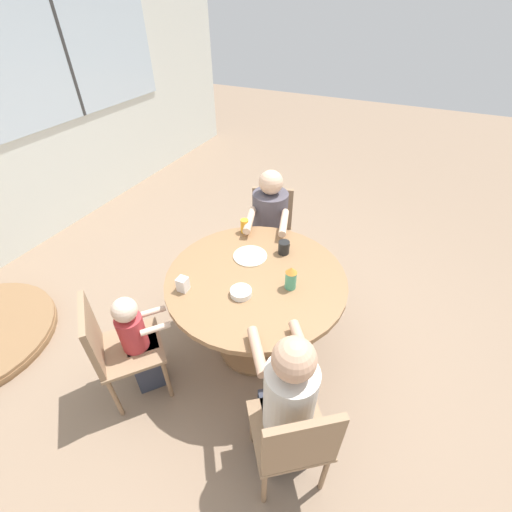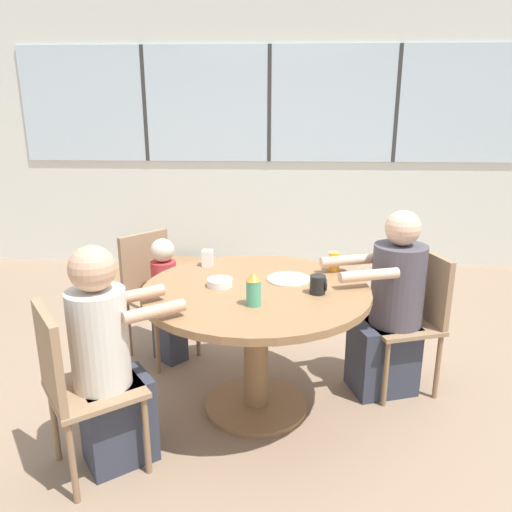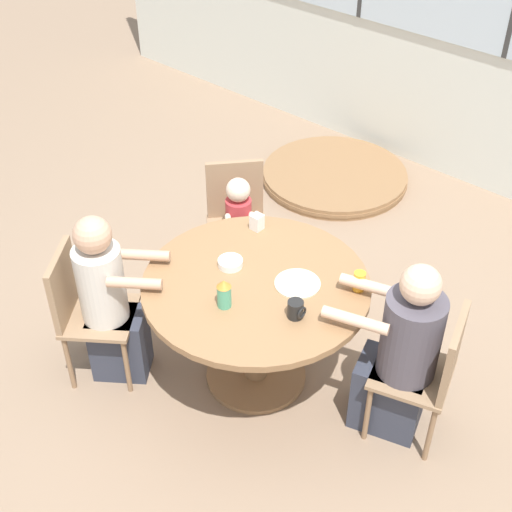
# 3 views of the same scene
# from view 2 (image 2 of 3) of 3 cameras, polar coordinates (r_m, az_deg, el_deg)

# --- Properties ---
(ground_plane) EXTENTS (16.00, 16.00, 0.00)m
(ground_plane) POSITION_cam_2_polar(r_m,az_deg,el_deg) (3.07, 0.00, -16.82)
(ground_plane) COLOR #8C725B
(wall_back_with_windows) EXTENTS (8.40, 0.08, 2.80)m
(wall_back_with_windows) POSITION_cam_2_polar(r_m,az_deg,el_deg) (5.41, 1.52, 13.91)
(wall_back_with_windows) COLOR silver
(wall_back_with_windows) RESTS_ON ground_plane
(dining_table) EXTENTS (1.25, 1.25, 0.75)m
(dining_table) POSITION_cam_2_polar(r_m,az_deg,el_deg) (2.79, 0.00, -6.86)
(dining_table) COLOR olive
(dining_table) RESTS_ON ground_plane
(chair_for_woman_green_shirt) EXTENTS (0.56, 0.56, 0.86)m
(chair_for_woman_green_shirt) POSITION_cam_2_polar(r_m,az_deg,el_deg) (2.47, -20.15, -13.02)
(chair_for_woman_green_shirt) COLOR #937556
(chair_for_woman_green_shirt) RESTS_ON ground_plane
(chair_for_man_blue_shirt) EXTENTS (0.50, 0.50, 0.86)m
(chair_for_man_blue_shirt) POSITION_cam_2_polar(r_m,az_deg,el_deg) (3.19, 17.74, -5.88)
(chair_for_man_blue_shirt) COLOR #937556
(chair_for_man_blue_shirt) RESTS_ON ground_plane
(chair_for_toddler) EXTENTS (0.56, 0.56, 0.86)m
(chair_for_toddler) POSITION_cam_2_polar(r_m,az_deg,el_deg) (3.53, -11.66, -3.16)
(chair_for_toddler) COLOR #937556
(chair_for_toddler) RESTS_ON ground_plane
(person_woman_green_shirt) EXTENTS (0.55, 0.50, 1.12)m
(person_woman_green_shirt) POSITION_cam_2_polar(r_m,az_deg,el_deg) (2.50, -16.52, -12.08)
(person_woman_green_shirt) COLOR #333847
(person_woman_green_shirt) RESTS_ON ground_plane
(person_man_blue_shirt) EXTENTS (0.62, 0.46, 1.13)m
(person_man_blue_shirt) POSITION_cam_2_polar(r_m,az_deg,el_deg) (3.11, 15.12, -6.27)
(person_man_blue_shirt) COLOR #333847
(person_man_blue_shirt) RESTS_ON ground_plane
(person_toddler) EXTENTS (0.34, 0.33, 0.86)m
(person_toddler) POSITION_cam_2_polar(r_m,az_deg,el_deg) (3.45, -10.12, -5.26)
(person_toddler) COLOR #333847
(person_toddler) RESTS_ON ground_plane
(coffee_mug) EXTENTS (0.09, 0.08, 0.10)m
(coffee_mug) POSITION_cam_2_polar(r_m,az_deg,el_deg) (2.65, 7.12, -3.27)
(coffee_mug) COLOR black
(coffee_mug) RESTS_ON dining_table
(sippy_cup) EXTENTS (0.08, 0.08, 0.17)m
(sippy_cup) POSITION_cam_2_polar(r_m,az_deg,el_deg) (2.46, -0.24, -3.76)
(sippy_cup) COLOR #4CA57F
(sippy_cup) RESTS_ON dining_table
(juice_glass) EXTENTS (0.06, 0.06, 0.11)m
(juice_glass) POSITION_cam_2_polar(r_m,az_deg,el_deg) (3.02, 8.90, -0.64)
(juice_glass) COLOR gold
(juice_glass) RESTS_ON dining_table
(milk_carton_small) EXTENTS (0.07, 0.07, 0.10)m
(milk_carton_small) POSITION_cam_2_polar(r_m,az_deg,el_deg) (3.09, -5.56, -0.23)
(milk_carton_small) COLOR silver
(milk_carton_small) RESTS_ON dining_table
(bowl_white_shallow) EXTENTS (0.14, 0.14, 0.04)m
(bowl_white_shallow) POSITION_cam_2_polar(r_m,az_deg,el_deg) (2.75, -4.17, -3.04)
(bowl_white_shallow) COLOR white
(bowl_white_shallow) RESTS_ON dining_table
(plate_tortillas) EXTENTS (0.25, 0.25, 0.01)m
(plate_tortillas) POSITION_cam_2_polar(r_m,az_deg,el_deg) (2.85, 3.78, -2.65)
(plate_tortillas) COLOR beige
(plate_tortillas) RESTS_ON dining_table
(folded_table_stack) EXTENTS (1.23, 1.23, 0.09)m
(folded_table_stack) POSITION_cam_2_polar(r_m,az_deg,el_deg) (5.06, -9.64, -2.49)
(folded_table_stack) COLOR olive
(folded_table_stack) RESTS_ON ground_plane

